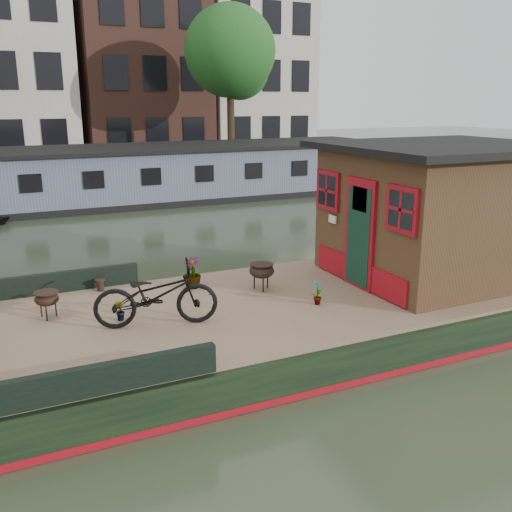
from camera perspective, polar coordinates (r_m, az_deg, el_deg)
name	(u,v)px	position (r m, az deg, el deg)	size (l,w,h in m)	color
ground	(336,325)	(10.15, 7.96, -6.86)	(120.00, 120.00, 0.00)	#2E3C26
houseboat_hull	(267,323)	(9.43, 1.16, -6.69)	(14.01, 4.02, 0.60)	black
houseboat_deck	(337,291)	(9.93, 8.09, -3.52)	(11.80, 3.80, 0.05)	#876A53
bow_bulwark	(20,329)	(8.38, -22.56, -6.75)	(3.00, 4.00, 0.35)	black
cabin	(441,210)	(10.95, 18.00, 4.43)	(4.00, 3.50, 2.42)	#311F13
bicycle	(156,295)	(8.30, -9.97, -3.85)	(0.61, 1.76, 0.93)	black
potted_plant_a	(318,292)	(9.13, 6.18, -3.61)	(0.22, 0.15, 0.42)	#955C2A
potted_plant_b	(119,311)	(8.70, -13.51, -5.37)	(0.16, 0.13, 0.29)	maroon
potted_plant_d	(192,273)	(9.93, -6.41, -1.66)	(0.31, 0.31, 0.55)	brown
brazier_front	(262,277)	(9.79, 0.57, -2.08)	(0.43, 0.43, 0.46)	black
brazier_rear	(47,305)	(9.07, -20.14, -4.62)	(0.39, 0.39, 0.42)	black
bollard_port	(100,285)	(10.11, -15.29, -2.82)	(0.18, 0.18, 0.20)	black
far_houseboat	(138,176)	(22.62, -11.73, 7.80)	(20.40, 4.40, 2.11)	slate
quay	(106,171)	(29.00, -14.78, 8.18)	(60.00, 6.00, 0.90)	#47443F
townhouse_row	(75,25)	(35.97, -17.63, 21.18)	(27.25, 8.00, 16.50)	brown
tree_right	(232,56)	(29.28, -2.39, 19.40)	(4.40, 4.40, 7.40)	#332316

